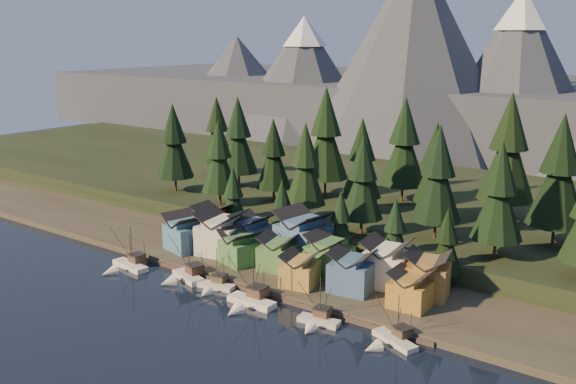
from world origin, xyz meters
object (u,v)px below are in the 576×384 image
Objects in this scene: boat_1 at (184,270)px; house_back_1 at (251,232)px; boat_0 at (125,261)px; house_front_0 at (185,231)px; house_back_0 at (211,221)px; boat_5 at (317,316)px; boat_2 at (214,281)px; boat_6 at (390,335)px; house_front_1 at (221,232)px; boat_3 at (248,295)px.

house_back_1 is (2.37, 20.72, 3.99)m from boat_1.
boat_1 is at bearing 17.95° from boat_0.
house_front_0 reaches higher than house_back_0.
boat_1 is 36.39m from boat_5.
boat_1 reaches higher than boat_2.
house_front_1 reaches higher than boat_6.
house_back_0 is at bearing -177.86° from boat_6.
boat_3 is 29.29m from house_front_1.
boat_5 is at bearing 15.01° from boat_1.
boat_3 reaches higher than house_back_0.
boat_1 is 1.04× the size of house_front_1.
boat_1 is 1.17× the size of boat_6.
boat_5 is at bearing 3.06° from boat_3.
boat_1 is 26.29m from house_back_0.
boat_6 is (42.10, -0.19, -0.09)m from boat_2.
house_back_1 is at bearing 127.56° from boat_3.
boat_3 is at bearing -22.66° from boat_2.
boat_3 reaches higher than boat_0.
house_front_1 is at bearing -174.19° from boat_6.
house_back_0 is at bearing 122.72° from boat_2.
house_front_1 is 1.25× the size of house_back_1.
boat_6 is 0.89× the size of house_front_1.
boat_0 is 1.13× the size of boat_6.
house_front_0 is at bearing 138.32° from boat_2.
boat_1 is 16.21m from house_front_1.
boat_1 is at bearing -158.20° from boat_6.
house_back_1 is at bearing 139.29° from boat_5.
boat_2 is 1.11× the size of house_back_0.
boat_0 is at bearing -135.26° from house_front_1.
boat_5 is (52.27, 1.70, -0.06)m from boat_0.
boat_5 is 1.10× the size of house_back_1.
house_back_0 is (-0.90, 10.33, -0.07)m from house_front_0.
boat_6 is 1.16× the size of house_back_0.
boat_2 is 11.77m from boat_3.
house_front_1 reaches higher than house_back_0.
boat_6 is 53.12m from house_back_1.
house_front_1 is (13.45, 18.37, 5.01)m from boat_0.
house_back_0 reaches higher than boat_2.
boat_5 is (27.44, -1.42, 0.10)m from boat_2.
boat_0 is at bearing -152.09° from boat_1.
boat_2 is 1.06× the size of house_back_1.
house_back_0 is at bearing 142.25° from boat_3.
house_front_0 is at bearing -169.39° from boat_6.
boat_1 is 51.03m from boat_6.
house_back_0 is (-63.63, 22.86, 4.38)m from boat_6.
house_back_1 reaches higher than boat_6.
boat_6 is (51.03, -0.10, -0.59)m from boat_1.
house_front_0 is at bearing 150.38° from boat_1.
boat_2 is 0.79× the size of boat_3.
house_front_1 is (-53.49, 15.43, 5.25)m from boat_6.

